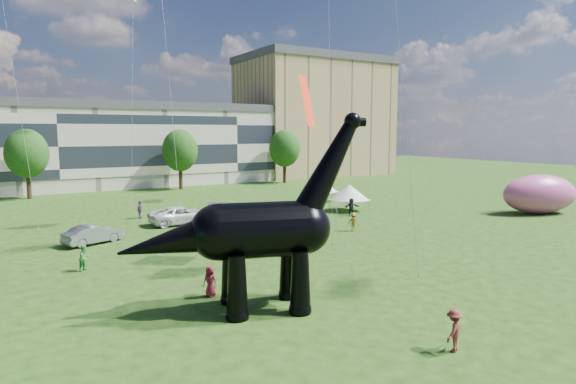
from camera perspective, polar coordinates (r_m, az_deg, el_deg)
ground at (r=23.82m, az=11.00°, el=-14.09°), size 220.00×220.00×0.00m
terrace_row at (r=78.75m, az=-25.95°, el=4.59°), size 78.00×11.00×12.00m
apartment_block at (r=98.26m, az=3.11°, el=8.60°), size 28.00×18.00×22.00m
tree_mid_left at (r=69.50m, az=-28.58°, el=4.43°), size 5.20×5.20×9.44m
tree_mid_right at (r=73.14m, az=-12.69°, el=5.22°), size 5.20×5.20×9.44m
tree_far_right at (r=80.63m, az=-0.40°, el=5.57°), size 5.20×5.20×9.44m
dinosaur_sculpture at (r=23.15m, az=-4.13°, el=-4.95°), size 12.02×5.19×9.89m
car_grey at (r=40.00m, az=-22.09°, el=-4.66°), size 4.75×3.11×1.48m
car_white at (r=46.00m, az=-12.53°, el=-2.70°), size 6.02×2.95×1.64m
car_dark at (r=45.64m, az=-8.54°, el=-2.70°), size 4.59×6.03×1.63m
gazebo_near at (r=52.49m, az=7.29°, el=-0.05°), size 4.90×4.90×2.88m
gazebo_far at (r=59.21m, az=3.86°, el=0.82°), size 5.25×5.25×2.89m
inflatable_pink at (r=56.89m, az=27.67°, el=-0.22°), size 9.14×6.66×4.12m
visitors at (r=34.64m, az=-11.63°, el=-5.82°), size 44.24×36.87×1.89m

